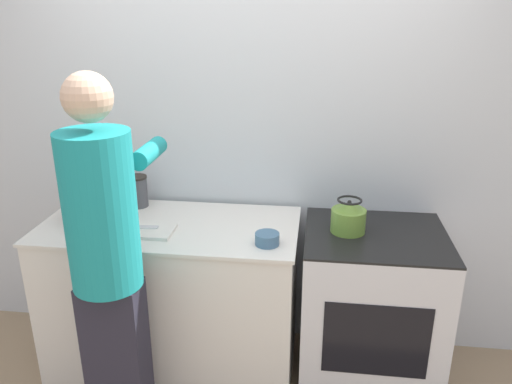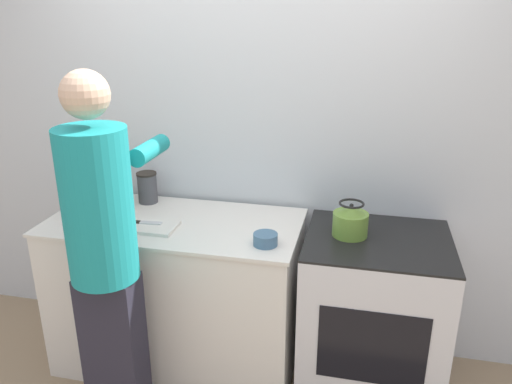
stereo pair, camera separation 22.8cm
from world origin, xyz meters
TOP-DOWN VIEW (x-y plane):
  - wall_back at (0.00, 0.74)m, footprint 8.00×0.05m
  - counter at (-0.40, 0.34)m, footprint 1.43×0.70m
  - oven at (0.73, 0.33)m, footprint 0.74×0.66m
  - person at (-0.53, -0.19)m, footprint 0.36×0.60m
  - cutting_board at (-0.50, 0.22)m, footprint 0.30×0.20m
  - knife at (-0.54, 0.23)m, footprint 0.20×0.05m
  - kettle at (0.58, 0.34)m, footprint 0.18×0.18m
  - bowl_prep at (0.17, 0.15)m, footprint 0.12×0.12m
  - canister_jar at (-0.66, 0.58)m, footprint 0.12×0.12m
  - book_stack at (-0.85, 0.38)m, footprint 0.24×0.30m

SIDE VIEW (x-z plane):
  - counter at x=-0.40m, z-range 0.00..0.93m
  - oven at x=0.73m, z-range 0.00..0.94m
  - cutting_board at x=-0.50m, z-range 0.93..0.95m
  - knife at x=-0.54m, z-range 0.94..0.95m
  - bowl_prep at x=0.17m, z-range 0.93..0.99m
  - person at x=-0.53m, z-range 0.09..1.91m
  - kettle at x=0.58m, z-range 0.92..1.11m
  - book_stack at x=-0.85m, z-range 0.93..1.12m
  - canister_jar at x=-0.66m, z-range 0.93..1.12m
  - wall_back at x=0.00m, z-range 0.00..2.60m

